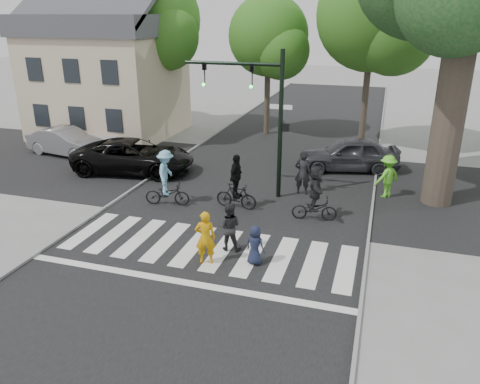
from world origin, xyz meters
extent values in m
plane|color=gray|center=(0.00, 0.00, 0.00)|extent=(120.00, 120.00, 0.00)
cube|color=black|center=(0.00, 5.00, 0.01)|extent=(10.00, 70.00, 0.01)
cube|color=black|center=(0.00, 8.00, 0.01)|extent=(70.00, 10.00, 0.01)
cube|color=gray|center=(-5.05, 5.00, 0.05)|extent=(0.10, 70.00, 0.10)
cube|color=gray|center=(5.05, 5.00, 0.05)|extent=(0.10, 70.00, 0.10)
cube|color=silver|center=(-4.50, 1.00, 0.01)|extent=(0.55, 3.00, 0.01)
cube|color=silver|center=(-3.50, 1.00, 0.01)|extent=(0.55, 3.00, 0.01)
cube|color=silver|center=(-2.50, 1.00, 0.01)|extent=(0.55, 3.00, 0.01)
cube|color=silver|center=(-1.50, 1.00, 0.01)|extent=(0.55, 3.00, 0.01)
cube|color=silver|center=(-0.50, 1.00, 0.01)|extent=(0.55, 3.00, 0.01)
cube|color=silver|center=(0.50, 1.00, 0.01)|extent=(0.55, 3.00, 0.01)
cube|color=silver|center=(1.50, 1.00, 0.01)|extent=(0.55, 3.00, 0.01)
cube|color=silver|center=(2.50, 1.00, 0.01)|extent=(0.55, 3.00, 0.01)
cube|color=silver|center=(3.50, 1.00, 0.01)|extent=(0.55, 3.00, 0.01)
cube|color=silver|center=(4.50, 1.00, 0.01)|extent=(0.55, 3.00, 0.01)
cube|color=silver|center=(0.00, -1.20, 0.01)|extent=(10.00, 0.30, 0.01)
cylinder|color=black|center=(1.20, 6.20, 3.00)|extent=(0.18, 0.18, 6.00)
cylinder|color=black|center=(-0.80, 6.20, 5.40)|extent=(4.00, 0.14, 0.14)
imported|color=black|center=(0.00, 6.20, 4.95)|extent=(0.16, 0.20, 1.00)
sphere|color=#19E533|center=(0.00, 6.08, 4.55)|extent=(0.14, 0.14, 0.14)
imported|color=black|center=(-2.00, 6.20, 4.95)|extent=(0.16, 0.20, 1.00)
sphere|color=#19E533|center=(-2.00, 6.08, 4.55)|extent=(0.14, 0.14, 0.14)
cube|color=black|center=(1.42, 6.20, 3.00)|extent=(0.28, 0.18, 0.30)
cube|color=#FF660C|center=(1.53, 6.20, 3.00)|extent=(0.02, 0.14, 0.20)
cube|color=white|center=(1.20, 6.20, 3.80)|extent=(0.90, 0.04, 0.18)
cylinder|color=brown|center=(7.50, 7.50, 3.50)|extent=(1.20, 1.20, 7.00)
cylinder|color=brown|center=(7.80, 7.30, 6.50)|extent=(1.29, 1.74, 2.93)
cylinder|color=brown|center=(-14.00, 16.20, 2.97)|extent=(0.36, 0.36, 5.95)
sphere|color=#416A22|center=(-14.00, 16.20, 6.38)|extent=(5.20, 5.20, 5.20)
sphere|color=#416A22|center=(-12.96, 15.42, 5.53)|extent=(3.64, 3.64, 3.64)
cylinder|color=brown|center=(-9.00, 15.70, 3.22)|extent=(0.36, 0.36, 6.44)
sphere|color=#416A22|center=(-9.00, 15.70, 6.90)|extent=(5.80, 5.80, 5.80)
sphere|color=#416A22|center=(-7.84, 14.83, 5.98)|extent=(4.06, 4.06, 4.06)
cylinder|color=brown|center=(-2.00, 16.80, 2.80)|extent=(0.36, 0.36, 5.60)
sphere|color=#416A22|center=(-2.00, 16.80, 6.00)|extent=(4.80, 4.80, 4.80)
sphere|color=#416A22|center=(-1.04, 16.08, 5.20)|extent=(3.36, 3.36, 3.36)
cylinder|color=brown|center=(4.00, 15.50, 3.36)|extent=(0.36, 0.36, 6.72)
sphere|color=#416A22|center=(4.00, 15.50, 7.20)|extent=(6.00, 6.00, 6.00)
sphere|color=#416A22|center=(5.20, 14.60, 6.24)|extent=(4.20, 4.20, 4.20)
cube|color=beige|center=(-11.50, 14.00, 3.00)|extent=(8.00, 7.00, 6.00)
cube|color=#47474C|center=(-11.50, 14.00, 6.60)|extent=(8.40, 7.40, 1.20)
cube|color=#47474C|center=(-11.50, 12.15, 7.60)|extent=(8.40, 3.69, 2.44)
cube|color=#47474C|center=(-11.50, 15.85, 7.60)|extent=(8.40, 3.69, 2.44)
cube|color=black|center=(-13.90, 10.48, 1.70)|extent=(1.00, 0.06, 1.30)
cube|color=black|center=(-13.90, 10.48, 4.30)|extent=(1.00, 0.06, 1.30)
cube|color=black|center=(-11.50, 10.48, 1.70)|extent=(1.00, 0.06, 1.30)
cube|color=black|center=(-11.50, 10.48, 4.30)|extent=(1.00, 0.06, 1.30)
cube|color=black|center=(-9.10, 10.48, 1.70)|extent=(1.00, 0.06, 1.30)
cube|color=black|center=(-9.10, 10.48, 4.30)|extent=(1.00, 0.06, 1.30)
cube|color=gray|center=(-10.00, 10.20, 0.40)|extent=(2.00, 1.20, 0.80)
imported|color=orange|center=(0.31, 0.06, 0.86)|extent=(0.73, 0.59, 1.73)
imported|color=#191F37|center=(1.77, 0.46, 0.64)|extent=(0.71, 0.55, 1.27)
imported|color=black|center=(0.72, 1.11, 0.81)|extent=(0.86, 0.71, 1.62)
imported|color=black|center=(-2.87, 4.00, 0.47)|extent=(1.88, 0.95, 0.94)
imported|color=#71AECD|center=(-2.87, 4.00, 1.38)|extent=(0.87, 1.27, 1.81)
imported|color=black|center=(-0.12, 4.51, 0.51)|extent=(1.71, 0.60, 1.01)
imported|color=black|center=(-0.12, 4.51, 1.33)|extent=(0.50, 1.05, 1.75)
imported|color=black|center=(3.00, 4.31, 0.44)|extent=(1.74, 0.82, 0.88)
imported|color=black|center=(3.00, 4.31, 1.28)|extent=(0.72, 1.61, 1.68)
imported|color=black|center=(-6.21, 7.34, 0.80)|extent=(6.08, 3.46, 1.60)
imported|color=#97979B|center=(-11.21, 8.90, 0.74)|extent=(4.69, 2.25, 1.48)
imported|color=#37373D|center=(3.68, 10.75, 0.82)|extent=(5.11, 3.01, 1.63)
imported|color=#5DCE2B|center=(5.51, 7.52, 0.91)|extent=(1.32, 1.30, 1.82)
imported|color=black|center=(2.08, 6.86, 0.94)|extent=(0.71, 0.49, 1.89)
camera|label=1|loc=(5.10, -11.83, 7.25)|focal=35.00mm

